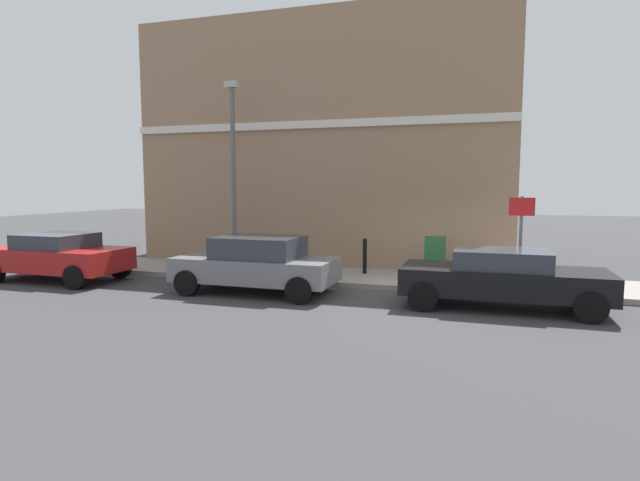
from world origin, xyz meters
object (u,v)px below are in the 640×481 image
at_px(bollard_near_cabinet, 365,255).
at_px(bollard_far_kerb, 297,259).
at_px(car_grey, 257,264).
at_px(car_red, 58,256).
at_px(car_black, 502,277).
at_px(street_sign, 521,229).
at_px(lamppost, 233,166).
at_px(utility_cabinet, 435,259).

height_order(bollard_near_cabinet, bollard_far_kerb, same).
distance_m(car_grey, car_red, 6.14).
bearing_deg(car_black, street_sign, -105.84).
relative_size(car_red, bollard_near_cabinet, 3.80).
bearing_deg(lamppost, street_sign, -97.13).
bearing_deg(street_sign, car_black, 163.68).
distance_m(street_sign, lamppost, 8.51).
height_order(utility_cabinet, street_sign, street_sign).
bearing_deg(bollard_far_kerb, utility_cabinet, -70.80).
relative_size(car_grey, street_sign, 1.77).
bearing_deg(bollard_near_cabinet, car_black, -126.78).
height_order(car_grey, bollard_far_kerb, car_grey).
xyz_separation_m(bollard_near_cabinet, lamppost, (-0.14, 4.13, 2.60)).
bearing_deg(car_black, bollard_far_kerb, -14.26).
bearing_deg(car_grey, lamppost, -53.27).
bearing_deg(car_red, bollard_far_kerb, -165.88).
distance_m(car_red, lamppost, 5.66).
relative_size(bollard_near_cabinet, lamppost, 0.18).
height_order(car_black, car_grey, car_grey).
xyz_separation_m(car_grey, bollard_far_kerb, (1.47, -0.55, -0.05)).
height_order(utility_cabinet, bollard_near_cabinet, utility_cabinet).
bearing_deg(bollard_far_kerb, lamppost, 64.18).
height_order(bollard_far_kerb, lamppost, lamppost).
xyz_separation_m(car_black, bollard_far_kerb, (1.39, 5.30, 0.01)).
xyz_separation_m(utility_cabinet, lamppost, (-0.04, 6.15, 2.62)).
height_order(street_sign, lamppost, lamppost).
height_order(car_red, bollard_near_cabinet, car_red).
xyz_separation_m(car_grey, street_sign, (1.66, -6.32, 0.91)).
bearing_deg(street_sign, bollard_far_kerb, 91.82).
height_order(car_black, bollard_near_cabinet, car_black).
distance_m(utility_cabinet, bollard_far_kerb, 3.84).
bearing_deg(street_sign, utility_cabinet, 63.13).
distance_m(utility_cabinet, street_sign, 2.58).
xyz_separation_m(car_black, bollard_near_cabinet, (2.76, 3.69, 0.01)).
height_order(car_red, street_sign, street_sign).
height_order(car_grey, street_sign, street_sign).
height_order(car_red, bollard_far_kerb, car_red).
relative_size(utility_cabinet, lamppost, 0.20).
xyz_separation_m(bollard_near_cabinet, bollard_far_kerb, (-1.36, 1.61, 0.00)).
relative_size(car_black, street_sign, 1.90).
height_order(utility_cabinet, lamppost, lamppost).
distance_m(car_grey, bollard_near_cabinet, 3.57).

